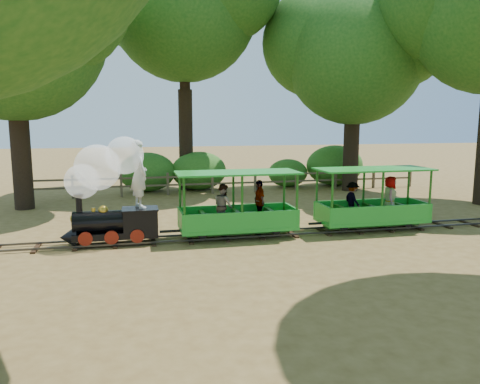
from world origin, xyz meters
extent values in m
plane|color=olive|center=(0.00, 0.00, 0.00)|extent=(90.00, 90.00, 0.00)
cube|color=#3F3D3A|center=(0.00, -0.30, 0.08)|extent=(22.00, 0.05, 0.05)
cube|color=#3F3D3A|center=(0.00, 0.30, 0.08)|extent=(22.00, 0.05, 0.05)
cube|color=#382314|center=(0.00, 0.00, 0.03)|extent=(0.12, 1.00, 0.05)
cube|color=#382314|center=(-5.00, 0.00, 0.03)|extent=(0.12, 1.00, 0.05)
cube|color=#382314|center=(5.00, 0.00, 0.03)|extent=(0.12, 1.00, 0.05)
cube|color=black|center=(-4.98, 0.00, 0.28)|extent=(2.21, 0.70, 0.18)
cylinder|color=black|center=(-5.33, 0.00, 0.65)|extent=(1.41, 0.56, 0.56)
cylinder|color=black|center=(-5.89, 0.00, 1.16)|extent=(0.16, 0.16, 0.44)
sphere|color=gold|center=(-5.28, 0.00, 0.96)|extent=(0.26, 0.26, 0.26)
cylinder|color=gold|center=(-5.54, 0.00, 0.98)|extent=(0.10, 0.10, 0.10)
cube|color=black|center=(-4.33, 0.00, 0.65)|extent=(0.91, 0.70, 0.55)
cube|color=black|center=(-4.33, 0.00, 0.95)|extent=(0.96, 0.76, 0.04)
cone|color=black|center=(-6.19, 0.00, 0.26)|extent=(0.45, 0.64, 0.64)
cylinder|color=gold|center=(-6.07, 0.00, 0.75)|extent=(0.10, 0.14, 0.14)
cylinder|color=maroon|center=(-5.74, -0.36, 0.28)|extent=(0.36, 0.06, 0.36)
cylinder|color=maroon|center=(-5.74, 0.36, 0.28)|extent=(0.36, 0.06, 0.36)
cylinder|color=maroon|center=(-5.08, -0.36, 0.28)|extent=(0.36, 0.06, 0.36)
cylinder|color=maroon|center=(-5.08, 0.36, 0.28)|extent=(0.36, 0.06, 0.36)
cylinder|color=maroon|center=(-4.43, -0.36, 0.28)|extent=(0.36, 0.06, 0.36)
cylinder|color=maroon|center=(-4.43, 0.36, 0.28)|extent=(0.36, 0.06, 0.36)
sphere|color=white|center=(-5.79, 0.05, 1.73)|extent=(0.91, 0.91, 0.91)
sphere|color=white|center=(-5.38, 0.10, 2.08)|extent=(1.21, 1.21, 1.21)
sphere|color=white|center=(-4.68, 0.15, 2.38)|extent=(1.01, 1.01, 1.01)
imported|color=silver|center=(-4.33, 0.09, 1.88)|extent=(0.64, 0.78, 1.83)
cube|color=green|center=(-1.62, 0.00, 0.31)|extent=(3.29, 1.26, 0.10)
cube|color=#1C5D15|center=(-1.62, 0.00, 0.20)|extent=(2.96, 0.48, 0.14)
cube|color=green|center=(-1.62, -0.59, 0.60)|extent=(3.29, 0.06, 0.48)
cube|color=green|center=(-1.62, 0.59, 0.60)|extent=(3.29, 0.06, 0.48)
cube|color=green|center=(-1.62, 0.00, 1.86)|extent=(3.43, 1.40, 0.05)
cylinder|color=#1C5D15|center=(-3.19, -0.57, 1.09)|extent=(0.07, 0.07, 1.55)
cylinder|color=#1C5D15|center=(-3.19, 0.57, 1.09)|extent=(0.07, 0.07, 1.55)
cylinder|color=#1C5D15|center=(-0.06, -0.57, 1.09)|extent=(0.07, 0.07, 1.55)
cylinder|color=#1C5D15|center=(-0.06, 0.57, 1.09)|extent=(0.07, 0.07, 1.55)
cube|color=#1C5D15|center=(-2.61, 0.00, 0.55)|extent=(0.12, 1.06, 0.39)
cube|color=#1C5D15|center=(-1.62, 0.00, 0.55)|extent=(0.12, 1.06, 0.39)
cube|color=#1C5D15|center=(-0.64, 0.00, 0.55)|extent=(0.12, 1.06, 0.39)
cylinder|color=black|center=(-2.68, -0.33, 0.24)|extent=(0.27, 0.06, 0.27)
cylinder|color=black|center=(-2.68, 0.33, 0.24)|extent=(0.27, 0.06, 0.27)
cylinder|color=black|center=(-0.57, -0.33, 0.24)|extent=(0.27, 0.06, 0.27)
cylinder|color=black|center=(-0.57, 0.33, 0.24)|extent=(0.27, 0.06, 0.27)
imported|color=gray|center=(-2.08, -0.24, 0.98)|extent=(0.63, 0.72, 1.23)
imported|color=gray|center=(-0.94, 0.20, 0.99)|extent=(0.33, 0.74, 1.25)
cube|color=green|center=(2.56, 0.00, 0.31)|extent=(3.29, 1.26, 0.10)
cube|color=#1C5D15|center=(2.56, 0.00, 0.20)|extent=(2.96, 0.48, 0.14)
cube|color=green|center=(2.56, -0.59, 0.60)|extent=(3.29, 0.06, 0.48)
cube|color=green|center=(2.56, 0.59, 0.60)|extent=(3.29, 0.06, 0.48)
cube|color=green|center=(2.56, 0.00, 1.86)|extent=(3.43, 1.40, 0.05)
cylinder|color=#1C5D15|center=(0.99, -0.57, 1.09)|extent=(0.07, 0.07, 1.55)
cylinder|color=#1C5D15|center=(0.99, 0.57, 1.09)|extent=(0.07, 0.07, 1.55)
cylinder|color=#1C5D15|center=(4.12, -0.57, 1.09)|extent=(0.07, 0.07, 1.55)
cylinder|color=#1C5D15|center=(4.12, 0.57, 1.09)|extent=(0.07, 0.07, 1.55)
cube|color=#1C5D15|center=(1.57, 0.00, 0.55)|extent=(0.12, 1.06, 0.39)
cube|color=#1C5D15|center=(2.56, 0.00, 0.55)|extent=(0.12, 1.06, 0.39)
cube|color=#1C5D15|center=(3.54, 0.00, 0.55)|extent=(0.12, 1.06, 0.39)
cylinder|color=black|center=(1.51, -0.33, 0.24)|extent=(0.27, 0.06, 0.27)
cylinder|color=black|center=(1.51, 0.33, 0.24)|extent=(0.27, 0.06, 0.27)
cylinder|color=black|center=(3.61, -0.33, 0.24)|extent=(0.27, 0.06, 0.27)
cylinder|color=black|center=(3.61, 0.33, 0.24)|extent=(0.27, 0.06, 0.27)
imported|color=gray|center=(2.05, 0.29, 0.90)|extent=(0.46, 0.73, 1.08)
imported|color=gray|center=(3.06, -0.14, 1.00)|extent=(0.65, 0.75, 1.28)
cylinder|color=#2D2116|center=(-8.50, 6.00, 1.78)|extent=(0.70, 0.70, 3.56)
cylinder|color=#2D2116|center=(-8.50, 6.00, 4.58)|extent=(0.52, 0.53, 2.03)
sphere|color=#1A5119|center=(-8.50, 6.00, 6.60)|extent=(6.69, 6.69, 6.69)
cylinder|color=#2D2116|center=(-2.00, 9.50, 2.35)|extent=(0.66, 0.66, 4.70)
cylinder|color=#2D2116|center=(-2.00, 9.50, 6.04)|extent=(0.50, 0.50, 2.68)
sphere|color=#1A5119|center=(-2.00, 9.50, 8.40)|extent=(6.81, 6.81, 6.81)
cylinder|color=#2D2116|center=(5.50, 7.50, 1.68)|extent=(0.72, 0.72, 3.36)
cylinder|color=#2D2116|center=(5.50, 7.50, 4.32)|extent=(0.54, 0.54, 1.92)
sphere|color=#1A5119|center=(5.50, 7.50, 6.23)|extent=(6.31, 6.31, 6.31)
sphere|color=#1A5119|center=(7.08, 6.55, 7.01)|extent=(4.74, 4.74, 4.74)
sphere|color=#1A5119|center=(4.08, 8.60, 6.86)|extent=(5.05, 5.05, 5.05)
cube|color=brown|center=(-9.00, 8.00, 0.50)|extent=(0.10, 0.10, 1.00)
cube|color=brown|center=(-7.00, 8.00, 0.50)|extent=(0.10, 0.10, 1.00)
cube|color=brown|center=(-5.00, 8.00, 0.50)|extent=(0.10, 0.10, 1.00)
cube|color=brown|center=(-3.00, 8.00, 0.50)|extent=(0.10, 0.10, 1.00)
cube|color=brown|center=(-1.00, 8.00, 0.50)|extent=(0.10, 0.10, 1.00)
cube|color=brown|center=(1.00, 8.00, 0.50)|extent=(0.10, 0.10, 1.00)
cube|color=brown|center=(3.00, 8.00, 0.50)|extent=(0.10, 0.10, 1.00)
cube|color=brown|center=(5.00, 8.00, 0.50)|extent=(0.10, 0.10, 1.00)
cube|color=brown|center=(7.00, 8.00, 0.50)|extent=(0.10, 0.10, 1.00)
cube|color=brown|center=(9.00, 8.00, 0.50)|extent=(0.10, 0.10, 1.00)
cube|color=brown|center=(0.00, 8.00, 0.80)|extent=(18.00, 0.06, 0.08)
cube|color=brown|center=(0.00, 8.00, 0.45)|extent=(18.00, 0.06, 0.08)
ellipsoid|color=#2D6B1E|center=(-3.85, 9.30, 0.91)|extent=(2.63, 2.02, 1.82)
ellipsoid|color=#2D6B1E|center=(-1.43, 9.30, 0.91)|extent=(2.62, 2.02, 1.82)
ellipsoid|color=#2D6B1E|center=(3.02, 9.30, 0.69)|extent=(2.00, 1.54, 1.38)
ellipsoid|color=#2D6B1E|center=(5.52, 9.30, 1.02)|extent=(2.94, 2.26, 2.03)
camera|label=1|loc=(-4.46, -12.68, 3.34)|focal=35.00mm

